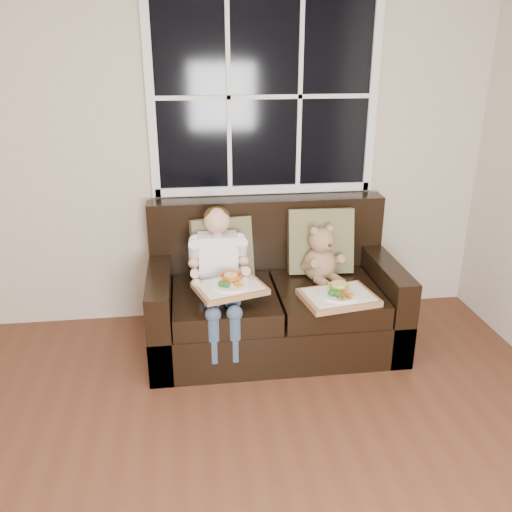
{
  "coord_description": "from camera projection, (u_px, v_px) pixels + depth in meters",
  "views": [
    {
      "loc": [
        0.02,
        -1.38,
        1.99
      ],
      "look_at": [
        0.45,
        1.85,
        0.71
      ],
      "focal_mm": 38.0,
      "sensor_mm": 36.0,
      "label": 1
    }
  ],
  "objects": [
    {
      "name": "pillow_left",
      "position": [
        222.0,
        248.0,
        3.79
      ],
      "size": [
        0.45,
        0.26,
        0.43
      ],
      "rotation": [
        -0.21,
        0.0,
        0.16
      ],
      "color": "brown",
      "rests_on": "loveseat"
    },
    {
      "name": "tray_right",
      "position": [
        338.0,
        296.0,
        3.48
      ],
      "size": [
        0.51,
        0.42,
        0.1
      ],
      "rotation": [
        0.0,
        0.0,
        0.17
      ],
      "color": "#A3704A",
      "rests_on": "loveseat"
    },
    {
      "name": "child",
      "position": [
        219.0,
        265.0,
        3.54
      ],
      "size": [
        0.38,
        0.59,
        0.86
      ],
      "color": "white",
      "rests_on": "loveseat"
    },
    {
      "name": "loveseat",
      "position": [
        273.0,
        300.0,
        3.82
      ],
      "size": [
        1.7,
        0.92,
        0.96
      ],
      "color": "black",
      "rests_on": "ground"
    },
    {
      "name": "pillow_right",
      "position": [
        320.0,
        241.0,
        3.87
      ],
      "size": [
        0.47,
        0.24,
        0.47
      ],
      "rotation": [
        -0.21,
        0.0,
        -0.06
      ],
      "color": "brown",
      "rests_on": "loveseat"
    },
    {
      "name": "tray_left",
      "position": [
        230.0,
        286.0,
        3.39
      ],
      "size": [
        0.49,
        0.43,
        0.1
      ],
      "rotation": [
        0.0,
        0.0,
        0.3
      ],
      "color": "#A3704A",
      "rests_on": "child"
    },
    {
      "name": "room_walls",
      "position": [
        179.0,
        207.0,
        1.41
      ],
      "size": [
        4.52,
        5.02,
        2.71
      ],
      "color": "#BCB09C",
      "rests_on": "ground"
    },
    {
      "name": "teddy_bear",
      "position": [
        320.0,
        258.0,
        3.75
      ],
      "size": [
        0.28,
        0.34,
        0.41
      ],
      "rotation": [
        0.0,
        0.0,
        0.31
      ],
      "color": "#A08154",
      "rests_on": "loveseat"
    },
    {
      "name": "window_back",
      "position": [
        264.0,
        97.0,
        3.75
      ],
      "size": [
        1.62,
        0.04,
        1.37
      ],
      "color": "black",
      "rests_on": "room_walls"
    }
  ]
}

